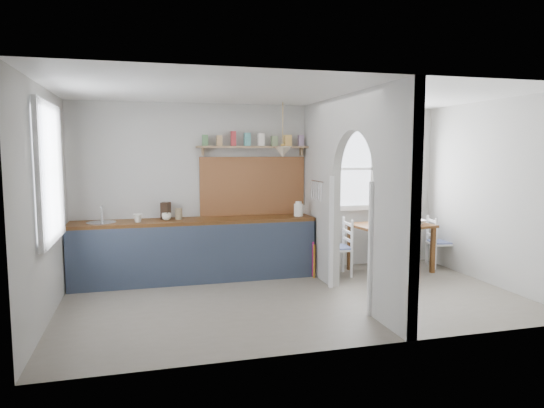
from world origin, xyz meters
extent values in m
cube|color=gray|center=(0.00, 0.00, 0.00)|extent=(5.80, 3.20, 0.01)
cube|color=#B9B7AD|center=(0.00, 0.00, 2.60)|extent=(5.80, 3.20, 0.01)
cube|color=#B9B7AD|center=(0.00, 1.60, 1.30)|extent=(5.80, 0.01, 2.60)
cube|color=#B9B7AD|center=(0.00, -1.60, 1.30)|extent=(5.80, 0.01, 2.60)
cube|color=#B9B7AD|center=(-2.90, 0.00, 1.30)|extent=(0.01, 3.20, 2.60)
cube|color=#B9B7AD|center=(2.90, 0.00, 1.30)|extent=(0.01, 3.20, 2.60)
cube|color=#B9B7AD|center=(0.70, -1.20, 1.30)|extent=(0.12, 0.80, 2.60)
cube|color=#B9B7AD|center=(0.70, 1.00, 1.30)|extent=(0.12, 1.20, 2.60)
cube|color=#B9B7AD|center=(0.70, -0.20, 2.08)|extent=(0.12, 1.20, 1.05)
cube|color=brown|center=(-1.13, 1.30, 0.88)|extent=(3.50, 0.60, 0.05)
cube|color=#333945|center=(-1.13, 1.01, 0.42)|extent=(3.50, 0.03, 0.85)
cube|color=black|center=(-1.13, 1.35, 0.42)|extent=(3.46, 0.45, 0.85)
cylinder|color=silver|center=(-2.43, 1.30, 0.89)|extent=(0.40, 0.40, 0.02)
cube|color=#945A2E|center=(-0.20, 1.58, 1.35)|extent=(1.65, 0.03, 0.90)
cube|color=#A47F5B|center=(-0.20, 1.49, 1.95)|extent=(1.75, 0.20, 0.03)
cube|color=#376333|center=(-0.95, 1.49, 2.06)|extent=(0.09, 0.09, 0.18)
cube|color=#AE8350|center=(-0.74, 1.49, 2.06)|extent=(0.09, 0.09, 0.18)
cube|color=#A71F24|center=(-0.52, 1.49, 2.06)|extent=(0.09, 0.09, 0.18)
cube|color=teal|center=(-0.31, 1.49, 2.06)|extent=(0.09, 0.09, 0.18)
cube|color=silver|center=(-0.10, 1.49, 2.06)|extent=(0.09, 0.09, 0.18)
cube|color=#62784C|center=(0.11, 1.49, 2.06)|extent=(0.09, 0.09, 0.18)
cube|color=gold|center=(0.33, 1.49, 2.06)|extent=(0.09, 0.09, 0.18)
cube|color=gray|center=(0.54, 1.49, 2.06)|extent=(0.09, 0.09, 0.18)
cone|color=beige|center=(0.15, 1.15, 1.88)|extent=(0.26, 0.26, 0.16)
cylinder|color=silver|center=(0.61, 0.90, 1.45)|extent=(0.02, 0.50, 0.02)
imported|color=silver|center=(-1.94, 1.20, 0.96)|extent=(0.16, 0.16, 0.12)
imported|color=white|center=(-1.54, 1.31, 0.95)|extent=(0.15, 0.15, 0.10)
cube|color=black|center=(-1.54, 1.46, 1.02)|extent=(0.16, 0.19, 0.24)
cylinder|color=#847657|center=(-1.36, 1.35, 0.98)|extent=(0.12, 0.12, 0.16)
cube|color=#B81A70|center=(0.58, 0.99, 0.28)|extent=(0.02, 0.03, 0.52)
cube|color=#BD7420|center=(0.58, 0.94, 0.25)|extent=(0.02, 0.03, 0.51)
imported|color=white|center=(2.24, 0.92, 0.79)|extent=(0.31, 0.31, 0.07)
imported|color=#4A734A|center=(1.67, 0.89, 0.80)|extent=(0.12, 0.12, 0.10)
cylinder|color=black|center=(1.59, 0.96, 0.76)|extent=(0.26, 0.26, 0.02)
imported|color=#56335E|center=(2.00, 1.25, 0.84)|extent=(0.21, 0.21, 0.18)
camera|label=1|loc=(-1.85, -5.74, 1.89)|focal=32.00mm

